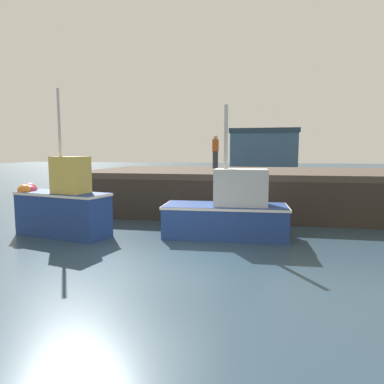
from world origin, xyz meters
TOP-DOWN VIEW (x-y plane):
  - ground at (0.00, 0.00)m, footprint 120.00×160.00m
  - pier at (1.90, 8.22)m, footprint 14.93×7.15m
  - fishing_boat_near_left at (-4.05, 2.32)m, footprint 3.52×1.92m
  - fishing_boat_near_right at (1.41, 3.18)m, footprint 4.10×1.77m
  - dockworker at (0.08, 10.27)m, footprint 0.34×0.34m
  - warehouse at (2.85, 33.36)m, footprint 7.69×4.56m

SIDE VIEW (x-z plane):
  - ground at x=0.00m, z-range -0.10..0.00m
  - fishing_boat_near_right at x=1.41m, z-range -1.30..2.97m
  - fishing_boat_near_left at x=-4.05m, z-range -1.42..3.39m
  - pier at x=1.90m, z-range 0.63..2.55m
  - warehouse at x=2.85m, z-range 0.02..5.42m
  - dockworker at x=0.08m, z-range 1.92..3.67m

